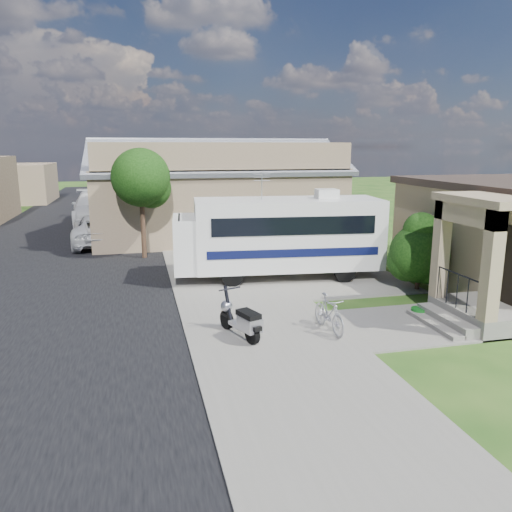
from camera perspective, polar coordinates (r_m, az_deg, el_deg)
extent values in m
plane|color=#1A4212|center=(13.60, 4.55, -7.46)|extent=(120.00, 120.00, 0.00)
cube|color=black|center=(22.89, -21.95, -0.12)|extent=(9.00, 80.00, 0.02)
cube|color=slate|center=(22.82, -5.62, 0.75)|extent=(4.00, 80.00, 0.06)
cube|color=slate|center=(18.13, 4.68, -2.30)|extent=(7.00, 6.00, 0.05)
cube|color=slate|center=(13.94, 17.77, -7.41)|extent=(4.00, 3.00, 0.05)
cube|color=black|center=(17.86, 18.86, 2.35)|extent=(0.04, 1.10, 1.20)
cube|color=black|center=(14.74, 27.05, -0.97)|extent=(0.04, 0.95, 2.10)
cube|color=slate|center=(14.58, 24.20, -6.13)|extent=(1.60, 2.40, 0.50)
cube|color=slate|center=(14.03, 20.90, -6.94)|extent=(0.40, 2.16, 0.32)
cube|color=slate|center=(13.87, 19.67, -7.42)|extent=(0.35, 2.16, 0.16)
cube|color=#967F5F|center=(14.63, 20.39, 0.74)|extent=(0.35, 0.35, 2.70)
cube|color=#967F5F|center=(13.02, 25.35, -1.05)|extent=(0.35, 0.35, 2.70)
cube|color=#967F5F|center=(13.63, 23.11, 4.41)|extent=(0.35, 2.40, 0.50)
cube|color=#967F5F|center=(14.10, 25.94, 5.83)|extent=(2.10, 2.70, 0.20)
cylinder|color=black|center=(13.83, 22.15, -1.95)|extent=(0.04, 1.70, 0.04)
cube|color=#816A50|center=(26.60, -4.76, 6.28)|extent=(12.00, 8.00, 3.60)
cube|color=slate|center=(24.48, -4.13, 11.28)|extent=(12.50, 4.40, 1.78)
cube|color=slate|center=(28.44, -5.48, 11.40)|extent=(12.50, 4.40, 1.78)
cube|color=slate|center=(26.46, -4.88, 12.86)|extent=(12.50, 0.50, 0.22)
cube|color=#816A50|center=(22.61, -3.32, 11.20)|extent=(11.76, 0.20, 1.30)
cube|color=#816A50|center=(47.53, -27.07, 7.41)|extent=(8.00, 7.00, 3.20)
cylinder|color=#332416|center=(21.37, -12.81, 3.91)|extent=(0.20, 0.20, 3.15)
sphere|color=black|center=(21.19, -13.04, 8.73)|extent=(2.40, 2.40, 2.40)
sphere|color=black|center=(21.42, -11.91, 7.61)|extent=(1.68, 1.68, 1.68)
cylinder|color=#332416|center=(31.29, -13.12, 6.62)|extent=(0.20, 0.20, 3.29)
sphere|color=black|center=(31.17, -13.30, 10.06)|extent=(2.40, 2.40, 2.40)
sphere|color=black|center=(31.39, -12.52, 9.25)|extent=(1.68, 1.68, 1.68)
cylinder|color=#332416|center=(40.27, -13.26, 7.63)|extent=(0.20, 0.20, 3.01)
sphere|color=black|center=(40.17, -13.39, 10.07)|extent=(2.40, 2.40, 2.40)
sphere|color=black|center=(40.39, -12.78, 9.50)|extent=(1.68, 1.68, 1.68)
cube|color=silver|center=(17.68, 3.62, 2.63)|extent=(6.67, 2.91, 2.41)
cube|color=silver|center=(17.37, -8.15, 1.42)|extent=(0.94, 2.26, 1.85)
cube|color=black|center=(17.28, -8.75, 3.06)|extent=(0.24, 1.96, 0.83)
cube|color=black|center=(16.48, 4.47, 3.43)|extent=(5.49, 0.54, 0.60)
cube|color=black|center=(18.75, 2.92, 4.54)|extent=(5.49, 0.54, 0.60)
cube|color=#0B0F37|center=(16.65, 4.41, 0.32)|extent=(5.81, 0.57, 0.28)
cube|color=#0B0F37|center=(18.89, 2.89, 1.79)|extent=(5.81, 0.57, 0.28)
cube|color=silver|center=(17.84, 8.09, 7.06)|extent=(0.80, 0.71, 0.32)
cylinder|color=#A8A8AF|center=(17.31, 0.67, 8.01)|extent=(0.04, 0.04, 0.93)
cylinder|color=black|center=(16.64, -2.74, -2.21)|extent=(0.76, 0.33, 0.74)
cylinder|color=black|center=(18.62, -3.33, -0.65)|extent=(0.76, 0.33, 0.74)
cylinder|color=black|center=(17.43, 10.11, -1.73)|extent=(0.76, 0.33, 0.74)
cylinder|color=black|center=(19.32, 8.24, -0.28)|extent=(0.76, 0.33, 0.74)
cylinder|color=#332416|center=(17.12, 17.99, -2.53)|extent=(0.15, 0.15, 0.76)
sphere|color=black|center=(16.93, 18.18, 0.28)|extent=(1.91, 1.91, 1.91)
sphere|color=black|center=(17.30, 18.85, 1.77)|extent=(1.53, 1.53, 1.53)
sphere|color=black|center=(17.00, 16.96, -0.57)|extent=(1.34, 1.34, 1.34)
sphere|color=black|center=(16.87, 19.15, -1.15)|extent=(1.15, 1.15, 1.15)
sphere|color=black|center=(16.79, 18.35, 2.83)|extent=(1.15, 1.15, 1.15)
cylinder|color=black|center=(11.86, -0.43, -8.91)|extent=(0.29, 0.50, 0.48)
cylinder|color=black|center=(12.82, -3.36, -7.26)|extent=(0.29, 0.50, 0.48)
cube|color=#A8A8AF|center=(12.27, -1.83, -7.84)|extent=(0.51, 0.68, 0.09)
cube|color=#A8A8AF|center=(11.87, -0.72, -7.76)|extent=(0.55, 0.69, 0.33)
cube|color=black|center=(11.84, -0.87, -6.69)|extent=(0.53, 0.73, 0.13)
cube|color=black|center=(11.66, 0.01, -8.25)|extent=(0.26, 0.27, 0.11)
cylinder|color=black|center=(12.62, -3.22, -5.48)|extent=(0.21, 0.38, 0.91)
sphere|color=#A8A8AF|center=(12.71, -3.39, -5.72)|extent=(0.31, 0.31, 0.31)
sphere|color=black|center=(12.78, -3.58, -5.62)|extent=(0.13, 0.13, 0.13)
cylinder|color=black|center=(12.43, -3.04, -3.76)|extent=(0.58, 0.24, 0.04)
cube|color=black|center=(12.78, -3.37, -6.70)|extent=(0.25, 0.34, 0.07)
imported|color=#A8A8AF|center=(12.71, 8.33, -6.78)|extent=(0.59, 1.58, 0.93)
imported|color=silver|center=(25.13, -17.47, 2.93)|extent=(2.77, 5.42, 1.46)
imported|color=silver|center=(32.18, -17.80, 5.30)|extent=(3.25, 6.90, 1.95)
cylinder|color=#125B18|center=(14.65, 18.13, -6.17)|extent=(0.44, 0.44, 0.20)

